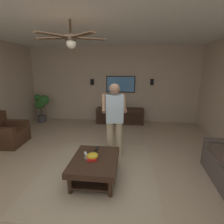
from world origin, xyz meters
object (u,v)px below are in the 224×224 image
bowl (92,156)px  wall_speaker_left (152,82)px  remote_white (86,154)px  remote_grey (87,159)px  potted_plant_tall (41,104)px  wall_speaker_right (92,82)px  armchair (6,134)px  coffee_table (95,164)px  remote_black (97,149)px  book (92,158)px  media_console (120,116)px  tv (121,84)px  person_standing (114,117)px  vase_round (124,105)px  ceiling_fan (71,39)px

bowl → wall_speaker_left: wall_speaker_left is taller
remote_white → remote_grey: size_ratio=1.00×
potted_plant_tall → wall_speaker_right: 2.04m
armchair → wall_speaker_right: bearing=49.2°
coffee_table → remote_black: bearing=5.0°
wall_speaker_right → remote_white: bearing=-169.9°
remote_black → bowl: bearing=179.3°
book → media_console: bearing=160.9°
tv → remote_grey: bearing=-5.7°
armchair → remote_grey: armchair is taller
bowl → remote_grey: bearing=128.2°
bowl → remote_grey: size_ratio=1.37×
media_console → remote_black: media_console is taller
remote_black → wall_speaker_right: (3.23, 0.78, 1.05)m
person_standing → armchair: bearing=73.3°
potted_plant_tall → remote_black: bearing=-137.1°
bowl → vase_round: (3.32, -0.42, 0.21)m
armchair → wall_speaker_left: bearing=27.4°
coffee_table → vase_round: bearing=-6.4°
armchair → person_standing: bearing=-10.5°
remote_black → remote_grey: bearing=168.6°
wall_speaker_left → ceiling_fan: (-3.25, 1.78, 0.93)m
ceiling_fan → armchair: bearing=68.2°
coffee_table → remote_white: size_ratio=6.67×
potted_plant_tall → book: (-3.16, -2.59, -0.25)m
ceiling_fan → remote_white: bearing=-130.1°
tv → book: (-3.57, 0.29, -0.98)m
media_console → wall_speaker_left: wall_speaker_left is taller
wall_speaker_left → bowl: bearing=158.6°
potted_plant_tall → armchair: bearing=-179.1°
bowl → remote_white: 0.20m
book → vase_round: vase_round is taller
vase_round → ceiling_fan: ceiling_fan is taller
armchair → vase_round: bearing=32.0°
bowl → remote_black: size_ratio=1.37×
armchair → tv: (2.36, -2.85, 1.11)m
remote_black → remote_grey: (-0.39, 0.09, 0.00)m
person_standing → remote_grey: person_standing is taller
potted_plant_tall → wall_speaker_right: (0.42, -1.83, 0.80)m
armchair → media_console: 3.56m
armchair → vase_round: armchair is taller
ceiling_fan → remote_grey: bearing=-140.4°
vase_round → ceiling_fan: size_ratio=0.19×
potted_plant_tall → bowl: potted_plant_tall is taller
ceiling_fan → person_standing: bearing=-53.1°
bowl → wall_speaker_left: 3.96m
media_console → wall_speaker_right: 1.61m
person_standing → bowl: person_standing is taller
remote_white → vase_round: vase_round is taller
media_console → remote_grey: size_ratio=11.33×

